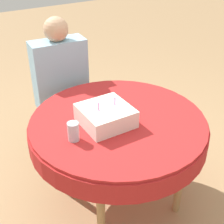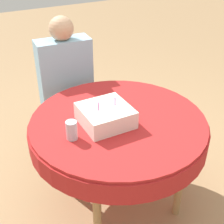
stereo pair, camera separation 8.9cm
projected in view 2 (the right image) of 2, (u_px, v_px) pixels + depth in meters
ground_plane at (117, 199)px, 2.31m from camera, size 12.00×12.00×0.00m
dining_table at (118, 130)px, 1.99m from camera, size 1.12×1.12×0.71m
chair at (65, 97)px, 2.67m from camera, size 0.40×0.40×0.88m
person at (66, 77)px, 2.48m from camera, size 0.43×0.30×1.18m
birthday_cake at (106, 115)px, 1.88m from camera, size 0.29×0.29×0.16m
drinking_glass at (72, 130)px, 1.74m from camera, size 0.07×0.07×0.11m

